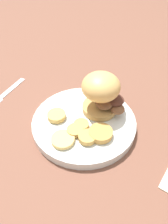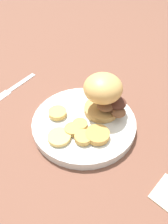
{
  "view_description": "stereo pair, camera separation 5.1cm",
  "coord_description": "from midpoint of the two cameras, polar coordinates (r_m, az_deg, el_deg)",
  "views": [
    {
      "loc": [
        -0.11,
        0.35,
        0.4
      ],
      "look_at": [
        0.0,
        0.0,
        0.05
      ],
      "focal_mm": 35.0,
      "sensor_mm": 36.0,
      "label": 1
    },
    {
      "loc": [
        -0.15,
        0.33,
        0.4
      ],
      "look_at": [
        0.0,
        0.0,
        0.05
      ],
      "focal_mm": 35.0,
      "sensor_mm": 36.0,
      "label": 2
    }
  ],
  "objects": [
    {
      "name": "fork",
      "position": [
        0.68,
        -15.62,
        6.25
      ],
      "size": [
        0.05,
        0.16,
        0.0
      ],
      "color": "silver",
      "rests_on": "ground_plane"
    },
    {
      "name": "sandwich",
      "position": [
        0.51,
        8.09,
        4.64
      ],
      "size": [
        0.11,
        0.09,
        0.1
      ],
      "color": "tan",
      "rests_on": "dinner_plate"
    },
    {
      "name": "ground_plane",
      "position": [
        0.55,
        2.68,
        -3.77
      ],
      "size": [
        4.0,
        4.0,
        0.0
      ],
      "primitive_type": "plane",
      "color": "brown"
    },
    {
      "name": "potato_round_3",
      "position": [
        0.54,
        -4.24,
        -0.38
      ],
      "size": [
        0.04,
        0.04,
        0.01
      ],
      "primitive_type": "cylinder",
      "color": "tan",
      "rests_on": "dinner_plate"
    },
    {
      "name": "potato_round_5",
      "position": [
        0.5,
        -0.06,
        -4.74
      ],
      "size": [
        0.04,
        0.04,
        0.01
      ],
      "primitive_type": "cylinder",
      "color": "tan",
      "rests_on": "dinner_plate"
    },
    {
      "name": "potato_round_2",
      "position": [
        0.48,
        2.89,
        -6.82
      ],
      "size": [
        0.04,
        0.04,
        0.01
      ],
      "primitive_type": "cylinder",
      "color": "tan",
      "rests_on": "dinner_plate"
    },
    {
      "name": "potato_round_4",
      "position": [
        0.49,
        6.55,
        -6.08
      ],
      "size": [
        0.05,
        0.05,
        0.01
      ],
      "primitive_type": "cylinder",
      "color": "#BC8942",
      "rests_on": "dinner_plate"
    },
    {
      "name": "dinner_plate",
      "position": [
        0.54,
        2.73,
        -2.84
      ],
      "size": [
        0.25,
        0.25,
        0.02
      ],
      "color": "silver",
      "rests_on": "ground_plane"
    },
    {
      "name": "potato_round_0",
      "position": [
        0.49,
        -3.51,
        -6.67
      ],
      "size": [
        0.05,
        0.05,
        0.01
      ],
      "primitive_type": "cylinder",
      "color": "#DBB766",
      "rests_on": "dinner_plate"
    },
    {
      "name": "potato_round_1",
      "position": [
        0.51,
        2.27,
        -3.56
      ],
      "size": [
        0.04,
        0.04,
        0.01
      ],
      "primitive_type": "cylinder",
      "color": "tan",
      "rests_on": "dinner_plate"
    }
  ]
}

